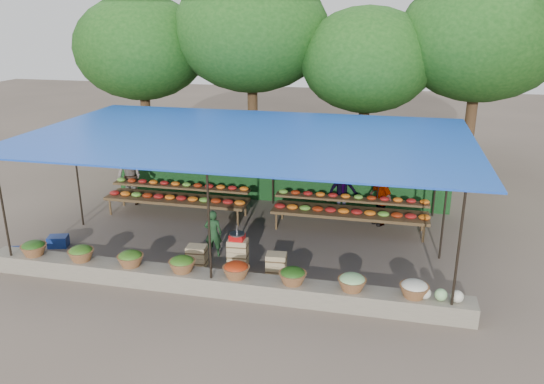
% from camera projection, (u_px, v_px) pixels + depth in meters
% --- Properties ---
extents(ground, '(60.00, 60.00, 0.00)m').
position_uv_depth(ground, '(248.00, 240.00, 13.86)').
color(ground, brown).
rests_on(ground, ground).
extents(stone_curb, '(10.60, 0.55, 0.40)m').
position_uv_depth(stone_curb, '(214.00, 283.00, 11.25)').
color(stone_curb, '#6B6455').
rests_on(stone_curb, ground).
extents(stall_canopy, '(10.80, 6.60, 2.82)m').
position_uv_depth(stall_canopy, '(247.00, 140.00, 13.05)').
color(stall_canopy, black).
rests_on(stall_canopy, ground).
extents(produce_baskets, '(8.98, 0.58, 0.34)m').
position_uv_depth(produce_baskets, '(209.00, 267.00, 11.16)').
color(produce_baskets, brown).
rests_on(produce_baskets, stone_curb).
extents(netting_backdrop, '(10.60, 0.06, 2.50)m').
position_uv_depth(netting_backdrop, '(275.00, 163.00, 16.36)').
color(netting_backdrop, '#1C4F21').
rests_on(netting_backdrop, ground).
extents(tree_row, '(16.51, 5.50, 7.12)m').
position_uv_depth(tree_row, '(308.00, 42.00, 17.86)').
color(tree_row, '#3C2515').
rests_on(tree_row, ground).
extents(fruit_table_left, '(4.21, 0.95, 0.93)m').
position_uv_depth(fruit_table_left, '(178.00, 195.00, 15.44)').
color(fruit_table_left, '#4E3A1F').
rests_on(fruit_table_left, ground).
extents(fruit_table_right, '(4.21, 0.95, 0.93)m').
position_uv_depth(fruit_table_right, '(350.00, 208.00, 14.38)').
color(fruit_table_right, '#4E3A1F').
rests_on(fruit_table_right, ground).
extents(crate_counter, '(2.37, 0.37, 0.77)m').
position_uv_depth(crate_counter, '(237.00, 258.00, 12.14)').
color(crate_counter, tan).
rests_on(crate_counter, ground).
extents(weighing_scale, '(0.34, 0.34, 0.37)m').
position_uv_depth(weighing_scale, '(237.00, 236.00, 11.96)').
color(weighing_scale, red).
rests_on(weighing_scale, crate_counter).
extents(vendor_seated, '(0.46, 0.34, 1.17)m').
position_uv_depth(vendor_seated, '(213.00, 233.00, 12.82)').
color(vendor_seated, '#1B3D1F').
rests_on(vendor_seated, ground).
extents(customer_left, '(1.00, 0.87, 1.75)m').
position_uv_depth(customer_left, '(129.00, 177.00, 16.22)').
color(customer_left, slate).
rests_on(customer_left, ground).
extents(customer_mid, '(1.15, 0.99, 1.54)m').
position_uv_depth(customer_mid, '(343.00, 190.00, 15.34)').
color(customer_mid, slate).
rests_on(customer_mid, ground).
extents(customer_right, '(0.86, 0.90, 1.50)m').
position_uv_depth(customer_right, '(381.00, 199.00, 14.69)').
color(customer_right, slate).
rests_on(customer_right, ground).
extents(blue_crate_front, '(0.57, 0.48, 0.30)m').
position_uv_depth(blue_crate_front, '(19.00, 254.00, 12.71)').
color(blue_crate_front, navy).
rests_on(blue_crate_front, ground).
extents(blue_crate_back, '(0.55, 0.47, 0.29)m').
position_uv_depth(blue_crate_back, '(58.00, 241.00, 13.45)').
color(blue_crate_back, navy).
rests_on(blue_crate_back, ground).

